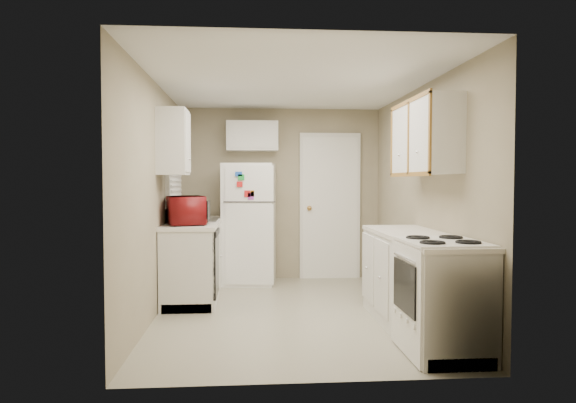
{
  "coord_description": "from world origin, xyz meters",
  "views": [
    {
      "loc": [
        -0.44,
        -5.35,
        1.39
      ],
      "look_at": [
        0.0,
        0.5,
        1.15
      ],
      "focal_mm": 32.0,
      "sensor_mm": 36.0,
      "label": 1
    }
  ],
  "objects": [
    {
      "name": "right_counter",
      "position": [
        1.1,
        -0.8,
        0.45
      ],
      "size": [
        0.6,
        2.0,
        0.9
      ],
      "primitive_type": "cube",
      "color": "silver",
      "rests_on": "floor"
    },
    {
      "name": "wall_front",
      "position": [
        0.0,
        -1.9,
        1.2
      ],
      "size": [
        2.8,
        2.8,
        0.0
      ],
      "primitive_type": "plane",
      "color": "gray",
      "rests_on": "floor"
    },
    {
      "name": "upper_cabinet_right",
      "position": [
        1.25,
        -0.5,
        1.8
      ],
      "size": [
        0.3,
        1.2,
        0.7
      ],
      "primitive_type": "cube",
      "color": "silver",
      "rests_on": "wall_right"
    },
    {
      "name": "cabinet_over_fridge",
      "position": [
        -0.4,
        1.75,
        2.0
      ],
      "size": [
        0.7,
        0.3,
        0.4
      ],
      "primitive_type": "cube",
      "color": "silver",
      "rests_on": "wall_back"
    },
    {
      "name": "left_counter",
      "position": [
        -1.1,
        0.9,
        0.45
      ],
      "size": [
        0.6,
        1.8,
        0.9
      ],
      "primitive_type": "cube",
      "color": "silver",
      "rests_on": "floor"
    },
    {
      "name": "soap_bottle",
      "position": [
        -1.15,
        1.56,
        1.0
      ],
      "size": [
        0.12,
        0.12,
        0.21
      ],
      "primitive_type": "imported",
      "rotation": [
        0.0,
        0.0,
        0.31
      ],
      "color": "white",
      "rests_on": "left_counter"
    },
    {
      "name": "wall_left",
      "position": [
        -1.4,
        0.0,
        1.2
      ],
      "size": [
        3.8,
        3.8,
        0.0
      ],
      "primitive_type": "plane",
      "color": "gray",
      "rests_on": "floor"
    },
    {
      "name": "dishwasher",
      "position": [
        -0.81,
        0.3,
        0.49
      ],
      "size": [
        0.03,
        0.58,
        0.72
      ],
      "primitive_type": "cube",
      "color": "black",
      "rests_on": "floor"
    },
    {
      "name": "floor",
      "position": [
        0.0,
        0.0,
        0.0
      ],
      "size": [
        3.8,
        3.8,
        0.0
      ],
      "primitive_type": "plane",
      "color": "#B5AE95",
      "rests_on": "ground"
    },
    {
      "name": "wall_right",
      "position": [
        1.4,
        0.0,
        1.2
      ],
      "size": [
        3.8,
        3.8,
        0.0
      ],
      "primitive_type": "plane",
      "color": "gray",
      "rests_on": "floor"
    },
    {
      "name": "wall_back",
      "position": [
        0.0,
        1.9,
        1.2
      ],
      "size": [
        2.8,
        2.8,
        0.0
      ],
      "primitive_type": "plane",
      "color": "gray",
      "rests_on": "floor"
    },
    {
      "name": "refrigerator",
      "position": [
        -0.44,
        1.58,
        0.81
      ],
      "size": [
        0.74,
        0.72,
        1.62
      ],
      "primitive_type": "cube",
      "rotation": [
        0.0,
        0.0,
        -0.12
      ],
      "color": "white",
      "rests_on": "floor"
    },
    {
      "name": "window_blinds",
      "position": [
        -1.36,
        1.05,
        1.6
      ],
      "size": [
        0.1,
        0.98,
        1.08
      ],
      "primitive_type": "cube",
      "color": "silver",
      "rests_on": "wall_left"
    },
    {
      "name": "sink",
      "position": [
        -1.1,
        1.05,
        0.86
      ],
      "size": [
        0.54,
        0.74,
        0.16
      ],
      "primitive_type": "cube",
      "color": "gray",
      "rests_on": "left_counter"
    },
    {
      "name": "upper_cabinet_left",
      "position": [
        -1.25,
        0.22,
        1.8
      ],
      "size": [
        0.3,
        0.45,
        0.7
      ],
      "primitive_type": "cube",
      "color": "silver",
      "rests_on": "wall_left"
    },
    {
      "name": "ceiling",
      "position": [
        0.0,
        0.0,
        2.4
      ],
      "size": [
        3.8,
        3.8,
        0.0
      ],
      "primitive_type": "plane",
      "color": "white",
      "rests_on": "floor"
    },
    {
      "name": "interior_door",
      "position": [
        0.7,
        1.86,
        1.02
      ],
      "size": [
        0.86,
        0.06,
        2.08
      ],
      "primitive_type": "cube",
      "color": "white",
      "rests_on": "floor"
    },
    {
      "name": "stove",
      "position": [
        1.08,
        -1.4,
        0.45
      ],
      "size": [
        0.6,
        0.74,
        0.89
      ],
      "primitive_type": "cube",
      "rotation": [
        0.0,
        0.0,
        0.01
      ],
      "color": "white",
      "rests_on": "floor"
    },
    {
      "name": "microwave",
      "position": [
        -1.15,
        0.44,
        1.05
      ],
      "size": [
        0.63,
        0.46,
        0.38
      ],
      "primitive_type": "imported",
      "rotation": [
        0.0,
        0.0,
        1.85
      ],
      "color": "maroon",
      "rests_on": "left_counter"
    }
  ]
}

